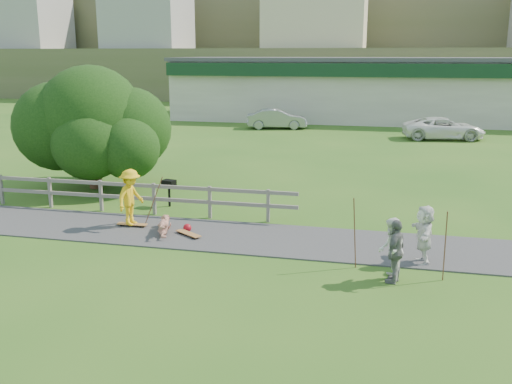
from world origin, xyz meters
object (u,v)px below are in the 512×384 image
Objects in this scene: spectator_a at (391,250)px; bbq at (169,193)px; spectator_b at (396,251)px; skater_rider at (131,200)px; car_silver at (277,119)px; spectator_d at (424,235)px; tree at (93,137)px; skater_fallen at (165,225)px; car_white at (443,128)px.

bbq is (-7.82, 5.30, -0.30)m from spectator_a.
bbq is at bearing -105.41° from spectator_b.
skater_rider is at bearing -89.57° from spectator_b.
spectator_a reaches higher than car_silver.
spectator_d is (0.73, 1.47, 0.01)m from spectator_b.
spectator_b is 0.23× the size of tree.
skater_fallen is at bearing -102.39° from spectator_d.
skater_fallen is at bearing -96.70° from skater_rider.
car_white reaches higher than bbq.
tree is at bearing -120.87° from spectator_a.
spectator_d is 28.09m from car_silver.
bbq is (0.54, -22.62, -0.24)m from car_silver.
tree is 6.99× the size of bbq.
car_white is at bearing 173.75° from spectator_a.
skater_fallen is at bearing -45.16° from tree.
spectator_a is 29.15m from car_silver.
tree is at bearing 49.78° from skater_rider.
spectator_b is (6.86, -2.29, 0.50)m from skater_fallen.
spectator_a is at bearing -37.22° from spectator_d.
spectator_b is (0.11, -0.08, -0.00)m from spectator_a.
car_silver is 4.50× the size of bbq.
tree is at bearing -121.41° from spectator_d.
spectator_d is at bearing -23.23° from skater_fallen.
car_white is (3.18, 25.05, -0.08)m from spectator_a.
spectator_d reaches higher than bbq.
tree is 4.85m from bbq.
car_white is at bearing -115.92° from car_silver.
spectator_d is at bearing -87.11° from skater_rider.
spectator_a is 1.00× the size of spectator_b.
bbq is at bearing 169.41° from car_silver.
spectator_d is at bearing -11.56° from bbq.
tree is at bearing 131.03° from car_white.
skater_rider is 2.73m from bbq.
spectator_b reaches higher than car_white.
car_silver is (-8.47, 28.00, -0.06)m from spectator_b.
tree is at bearing 158.29° from car_silver.
car_silver is at bearing -167.07° from spectator_d.
spectator_d is 9.51m from bbq.
bbq is at bearing -27.09° from tree.
bbq is at bearing 6.38° from skater_rider.
tree is (-3.53, -20.54, 1.39)m from car_silver.
skater_fallen is 0.36× the size of car_silver.
bbq is at bearing 92.18° from skater_fallen.
car_white is at bearing 49.50° from skater_fallen.
car_silver is 0.86× the size of car_white.
spectator_a is at bearing -97.25° from skater_rider.
tree reaches higher than skater_rider.
spectator_b is at bearing 54.65° from spectator_a.
skater_rider reaches higher than bbq.
spectator_d is at bearing -25.24° from tree.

